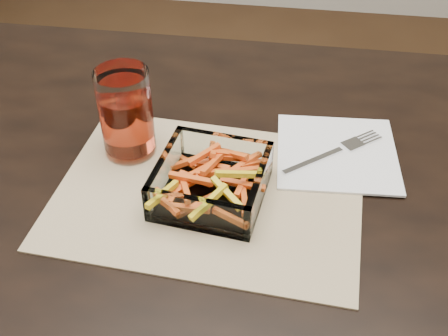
{
  "coord_description": "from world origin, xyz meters",
  "views": [
    {
      "loc": [
        -0.02,
        -0.63,
        1.33
      ],
      "look_at": [
        -0.11,
        -0.01,
        0.78
      ],
      "focal_mm": 45.0,
      "sensor_mm": 36.0,
      "label": 1
    }
  ],
  "objects": [
    {
      "name": "fork",
      "position": [
        0.06,
        0.09,
        0.76
      ],
      "size": [
        0.16,
        0.14,
        0.0
      ],
      "rotation": [
        0.0,
        0.0,
        -0.88
      ],
      "color": "silver",
      "rests_on": "napkin"
    },
    {
      "name": "placemat",
      "position": [
        -0.13,
        -0.03,
        0.75
      ],
      "size": [
        0.47,
        0.36,
        0.0
      ],
      "primitive_type": "cube",
      "rotation": [
        0.0,
        0.0,
        -0.06
      ],
      "color": "tan",
      "rests_on": "dining_table"
    },
    {
      "name": "tumbler",
      "position": [
        -0.27,
        0.05,
        0.82
      ],
      "size": [
        0.08,
        0.08,
        0.15
      ],
      "color": "white",
      "rests_on": "placemat"
    },
    {
      "name": "dining_table",
      "position": [
        0.0,
        0.0,
        0.66
      ],
      "size": [
        1.6,
        0.9,
        0.75
      ],
      "color": "black",
      "rests_on": "ground"
    },
    {
      "name": "napkin",
      "position": [
        0.06,
        0.09,
        0.76
      ],
      "size": [
        0.2,
        0.2,
        0.0
      ],
      "primitive_type": "cube",
      "rotation": [
        0.0,
        0.0,
        0.06
      ],
      "color": "white",
      "rests_on": "placemat"
    },
    {
      "name": "glass_bowl",
      "position": [
        -0.13,
        -0.04,
        0.78
      ],
      "size": [
        0.17,
        0.17,
        0.06
      ],
      "rotation": [
        0.0,
        0.0,
        -0.12
      ],
      "color": "white",
      "rests_on": "placemat"
    }
  ]
}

